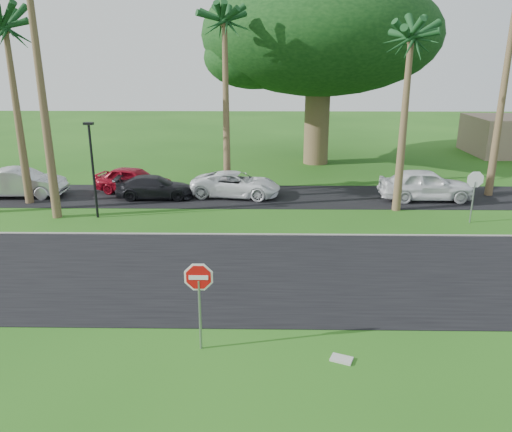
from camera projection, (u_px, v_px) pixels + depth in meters
The scene contains 17 objects.
ground at pixel (197, 297), 16.33m from camera, with size 120.00×120.00×0.00m, color #1E4E13.
road at pixel (204, 272), 18.24m from camera, with size 120.00×8.00×0.02m, color black.
parking_strip at pixel (226, 196), 28.24m from camera, with size 120.00×5.00×0.02m, color black.
curb at pixel (215, 234), 22.09m from camera, with size 120.00×0.12×0.06m, color gray.
stop_sign_near at pixel (199, 289), 12.93m from camera, with size 1.05×0.07×2.62m.
stop_sign_far at pixel (475, 186), 23.23m from camera, with size 1.05×0.07×2.62m.
palm_left_mid at pixel (6, 32), 24.36m from camera, with size 5.00×5.00×10.00m.
palm_center at pixel (225, 25), 26.90m from camera, with size 5.00×5.00×10.50m.
palm_right_near at pixel (411, 42), 23.24m from camera, with size 5.00×5.00×9.50m.
canopy_tree at pixel (320, 36), 34.50m from camera, with size 16.50×16.50×13.12m.
streetlight_right at pixel (93, 164), 23.73m from camera, with size 0.45×0.25×4.64m.
car_silver at pixel (21, 183), 27.93m from camera, with size 1.69×4.85×1.60m, color #AAADB2.
car_red at pixel (134, 180), 28.75m from camera, with size 1.78×4.42×1.50m, color maroon.
car_dark at pixel (155, 187), 27.68m from camera, with size 1.75×4.30×1.25m, color black.
car_minivan at pixel (236, 185), 28.02m from camera, with size 2.29×4.96×1.38m, color white.
car_pickup at pixel (426, 185), 27.31m from camera, with size 2.02×5.01×1.71m, color white.
utility_slab at pixel (342, 359), 12.93m from camera, with size 0.55×0.35×0.06m, color #AAAAA2.
Camera 1 is at (2.17, -14.73, 7.48)m, focal length 35.00 mm.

